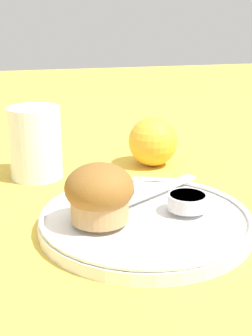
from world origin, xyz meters
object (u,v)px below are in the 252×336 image
muffin (99,193)px  juice_glass (35,143)px  orange_fruit (153,142)px  butter_knife (147,194)px

muffin → juice_glass: (-0.06, 0.21, 0.00)m
muffin → orange_fruit: bearing=60.1°
muffin → orange_fruit: muffin is taller
muffin → orange_fruit: (0.13, 0.22, -0.01)m
butter_knife → orange_fruit: size_ratio=2.09×
orange_fruit → juice_glass: bearing=-176.2°
muffin → juice_glass: juice_glass is taller
orange_fruit → juice_glass: 0.19m
juice_glass → butter_knife: bearing=-51.3°
muffin → butter_knife: (0.07, 0.05, -0.03)m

